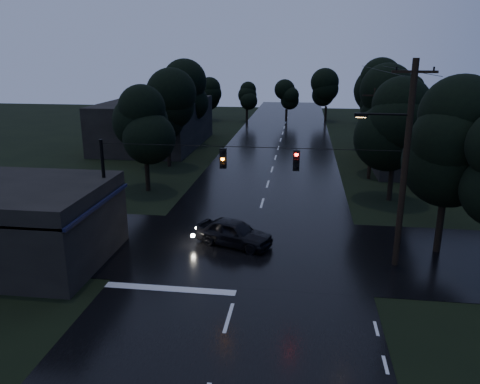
# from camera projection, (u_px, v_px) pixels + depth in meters

# --- Properties ---
(main_road) EXTENTS (12.00, 120.00, 0.02)m
(main_road) POSITION_uv_depth(u_px,v_px,m) (272.00, 170.00, 42.48)
(main_road) COLOR black
(main_road) RESTS_ON ground
(cross_street) EXTENTS (60.00, 9.00, 0.02)m
(cross_street) POSITION_uv_depth(u_px,v_px,m) (249.00, 249.00, 25.39)
(cross_street) COLOR black
(cross_street) RESTS_ON ground
(building_far_right) EXTENTS (10.00, 14.00, 4.40)m
(building_far_right) POSITION_uv_depth(u_px,v_px,m) (424.00, 142.00, 43.83)
(building_far_right) COLOR black
(building_far_right) RESTS_ON ground
(building_far_left) EXTENTS (10.00, 16.00, 5.00)m
(building_far_left) POSITION_uv_depth(u_px,v_px,m) (156.00, 123.00, 53.06)
(building_far_left) COLOR black
(building_far_left) RESTS_ON ground
(utility_pole_main) EXTENTS (3.50, 0.30, 10.00)m
(utility_pole_main) POSITION_uv_depth(u_px,v_px,m) (403.00, 163.00, 21.97)
(utility_pole_main) COLOR black
(utility_pole_main) RESTS_ON ground
(utility_pole_far) EXTENTS (2.00, 0.30, 7.50)m
(utility_pole_far) POSITION_uv_depth(u_px,v_px,m) (372.00, 133.00, 38.39)
(utility_pole_far) COLOR black
(utility_pole_far) RESTS_ON ground
(anchor_pole_left) EXTENTS (0.18, 0.18, 6.00)m
(anchor_pole_left) POSITION_uv_depth(u_px,v_px,m) (105.00, 196.00, 24.55)
(anchor_pole_left) COLOR black
(anchor_pole_left) RESTS_ON ground
(span_signals) EXTENTS (15.00, 0.37, 1.12)m
(span_signals) POSITION_uv_depth(u_px,v_px,m) (258.00, 159.00, 22.86)
(span_signals) COLOR black
(span_signals) RESTS_ON ground
(tree_corner_near) EXTENTS (4.48, 4.48, 9.44)m
(tree_corner_near) POSITION_uv_depth(u_px,v_px,m) (451.00, 141.00, 23.33)
(tree_corner_near) COLOR black
(tree_corner_near) RESTS_ON ground
(tree_left_a) EXTENTS (3.92, 3.92, 8.26)m
(tree_left_a) POSITION_uv_depth(u_px,v_px,m) (144.00, 123.00, 34.54)
(tree_left_a) COLOR black
(tree_left_a) RESTS_ON ground
(tree_left_b) EXTENTS (4.20, 4.20, 8.85)m
(tree_left_b) POSITION_uv_depth(u_px,v_px,m) (167.00, 106.00, 42.10)
(tree_left_b) COLOR black
(tree_left_b) RESTS_ON ground
(tree_left_c) EXTENTS (4.48, 4.48, 9.44)m
(tree_left_c) POSITION_uv_depth(u_px,v_px,m) (187.00, 92.00, 51.57)
(tree_left_c) COLOR black
(tree_left_c) RESTS_ON ground
(tree_right_a) EXTENTS (4.20, 4.20, 8.85)m
(tree_right_a) POSITION_uv_depth(u_px,v_px,m) (396.00, 122.00, 32.11)
(tree_right_a) COLOR black
(tree_right_a) RESTS_ON ground
(tree_right_b) EXTENTS (4.48, 4.48, 9.44)m
(tree_right_b) POSITION_uv_depth(u_px,v_px,m) (387.00, 105.00, 39.52)
(tree_right_b) COLOR black
(tree_right_b) RESTS_ON ground
(tree_right_c) EXTENTS (4.76, 4.76, 10.03)m
(tree_right_c) POSITION_uv_depth(u_px,v_px,m) (377.00, 91.00, 48.82)
(tree_right_c) COLOR black
(tree_right_c) RESTS_ON ground
(car) EXTENTS (4.66, 3.12, 1.47)m
(car) POSITION_uv_depth(u_px,v_px,m) (234.00, 232.00, 25.67)
(car) COLOR black
(car) RESTS_ON ground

